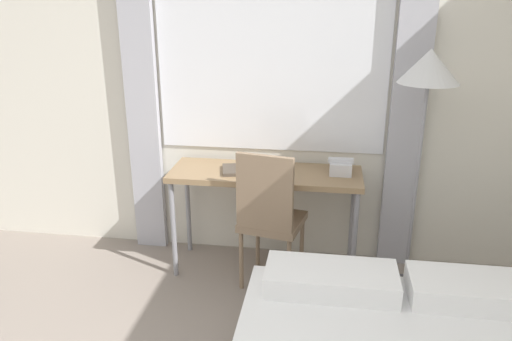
# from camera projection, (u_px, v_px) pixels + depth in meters

# --- Properties ---
(wall_back_with_window) EXTENTS (5.33, 0.13, 2.70)m
(wall_back_with_window) POSITION_uv_depth(u_px,v_px,m) (243.00, 81.00, 3.62)
(wall_back_with_window) COLOR silver
(wall_back_with_window) RESTS_ON ground_plane
(desk) EXTENTS (1.35, 0.46, 0.77)m
(desk) POSITION_uv_depth(u_px,v_px,m) (265.00, 181.00, 3.53)
(desk) COLOR #937551
(desk) RESTS_ON ground_plane
(desk_chair) EXTENTS (0.47, 0.47, 1.00)m
(desk_chair) POSITION_uv_depth(u_px,v_px,m) (269.00, 213.00, 3.35)
(desk_chair) COLOR #8C7259
(desk_chair) RESTS_ON ground_plane
(standing_lamp) EXTENTS (0.37, 0.37, 1.65)m
(standing_lamp) POSITION_uv_depth(u_px,v_px,m) (427.00, 86.00, 3.03)
(standing_lamp) COLOR #4C4C51
(standing_lamp) RESTS_ON ground_plane
(telephone) EXTENTS (0.17, 0.15, 0.11)m
(telephone) POSITION_uv_depth(u_px,v_px,m) (341.00, 167.00, 3.45)
(telephone) COLOR silver
(telephone) RESTS_ON desk
(book) EXTENTS (0.25, 0.26, 0.02)m
(book) POSITION_uv_depth(u_px,v_px,m) (237.00, 170.00, 3.51)
(book) COLOR #4C4238
(book) RESTS_ON desk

